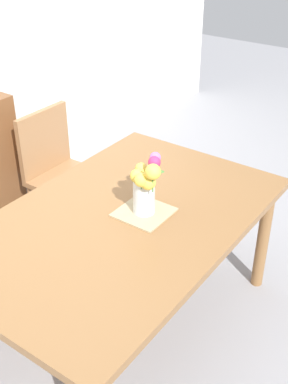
% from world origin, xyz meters
% --- Properties ---
extents(ground_plane, '(12.00, 12.00, 0.00)m').
position_xyz_m(ground_plane, '(0.00, 0.00, 0.00)').
color(ground_plane, '#939399').
extents(dining_table, '(1.66, 1.07, 0.73)m').
position_xyz_m(dining_table, '(0.00, 0.00, 0.65)').
color(dining_table, olive).
rests_on(dining_table, ground_plane).
extents(chair_right, '(0.42, 0.42, 0.90)m').
position_xyz_m(chair_right, '(0.45, 0.88, 0.52)').
color(chair_right, '#9E7047').
rests_on(chair_right, ground_plane).
extents(placemat, '(0.25, 0.25, 0.01)m').
position_xyz_m(placemat, '(0.09, -0.07, 0.73)').
color(placemat, tan).
rests_on(placemat, dining_table).
extents(flower_vase, '(0.21, 0.20, 0.31)m').
position_xyz_m(flower_vase, '(0.09, -0.08, 0.90)').
color(flower_vase, silver).
rests_on(flower_vase, placemat).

